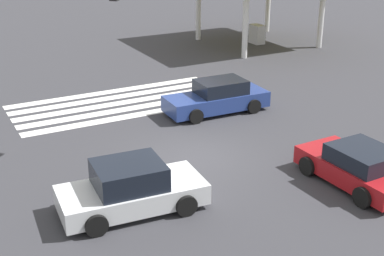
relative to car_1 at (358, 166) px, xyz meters
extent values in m
plane|color=#333338|center=(3.93, -4.44, -0.65)|extent=(150.05, 150.05, 0.00)
cube|color=silver|center=(3.93, -13.49, -0.65)|extent=(10.50, 0.60, 0.01)
cube|color=silver|center=(3.93, -12.54, -0.65)|extent=(10.50, 0.60, 0.01)
cube|color=silver|center=(3.93, -11.59, -0.65)|extent=(10.50, 0.60, 0.01)
cube|color=silver|center=(3.93, -10.64, -0.65)|extent=(10.50, 0.60, 0.01)
cube|color=silver|center=(3.93, -9.69, -0.65)|extent=(10.50, 0.60, 0.01)
cube|color=maroon|center=(0.00, -0.06, -0.15)|extent=(2.08, 4.16, 0.63)
cube|color=black|center=(-0.01, 0.17, 0.44)|extent=(1.82, 2.07, 0.56)
cylinder|color=black|center=(1.04, -1.30, -0.31)|extent=(0.24, 0.68, 0.68)
cylinder|color=black|center=(-0.96, -1.37, -0.31)|extent=(0.24, 0.68, 0.68)
cylinder|color=black|center=(0.96, 1.24, -0.31)|extent=(0.24, 0.68, 0.68)
cube|color=silver|center=(7.32, -2.00, -0.14)|extent=(4.58, 2.30, 0.65)
cube|color=black|center=(7.40, -2.00, 0.55)|extent=(2.18, 1.91, 0.74)
cylinder|color=black|center=(5.87, -2.88, -0.31)|extent=(0.69, 0.27, 0.67)
cylinder|color=black|center=(6.02, -0.89, -0.31)|extent=(0.69, 0.27, 0.67)
cylinder|color=black|center=(8.61, -3.10, -0.31)|extent=(0.69, 0.27, 0.67)
cylinder|color=black|center=(8.77, -1.11, -0.31)|extent=(0.69, 0.27, 0.67)
cube|color=navy|center=(0.60, -8.32, -0.12)|extent=(4.83, 1.91, 0.70)
cube|color=black|center=(0.38, -8.31, 0.54)|extent=(2.23, 1.64, 0.62)
cylinder|color=black|center=(2.11, -7.49, -0.32)|extent=(0.67, 0.24, 0.66)
cylinder|color=black|center=(2.05, -9.27, -0.32)|extent=(0.67, 0.24, 0.66)
cylinder|color=black|center=(-0.84, -7.38, -0.32)|extent=(0.67, 0.24, 0.66)
cylinder|color=black|center=(-0.91, -9.16, -0.32)|extent=(0.67, 0.24, 0.66)
cube|color=#B2B2B7|center=(-9.09, -19.13, 0.00)|extent=(0.70, 1.10, 1.30)
cylinder|color=silver|center=(-12.14, -22.18, 1.52)|extent=(0.36, 0.36, 4.34)
cylinder|color=silver|center=(-6.05, -22.18, 1.52)|extent=(0.36, 0.36, 4.34)
cylinder|color=silver|center=(-12.14, -16.09, 1.52)|extent=(0.36, 0.36, 4.34)
cylinder|color=silver|center=(-6.05, -16.09, 1.52)|extent=(0.36, 0.36, 4.34)
camera|label=1|loc=(12.49, 11.59, 7.86)|focal=50.00mm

